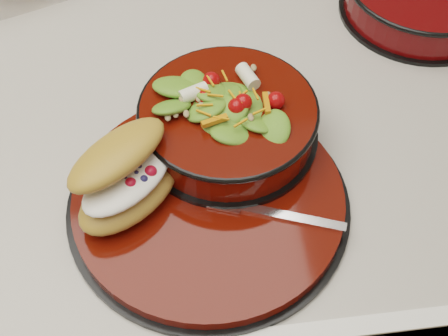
{
  "coord_description": "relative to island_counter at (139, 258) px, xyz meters",
  "views": [
    {
      "loc": [
        0.09,
        -0.59,
        1.48
      ],
      "look_at": [
        0.14,
        -0.18,
        0.94
      ],
      "focal_mm": 50.0,
      "sensor_mm": 36.0,
      "label": 1
    }
  ],
  "objects": [
    {
      "name": "island_counter",
      "position": [
        0.0,
        0.0,
        0.0
      ],
      "size": [
        1.24,
        0.74,
        0.9
      ],
      "color": "white",
      "rests_on": "ground"
    },
    {
      "name": "dinner_plate",
      "position": [
        0.12,
        -0.2,
        0.46
      ],
      "size": [
        0.32,
        0.32,
        0.02
      ],
      "rotation": [
        0.0,
        0.0,
        0.25
      ],
      "color": "black",
      "rests_on": "island_counter"
    },
    {
      "name": "salad_bowl",
      "position": [
        0.15,
        -0.11,
        0.5
      ],
      "size": [
        0.21,
        0.21,
        0.09
      ],
      "rotation": [
        0.0,
        0.0,
        -0.31
      ],
      "color": "black",
      "rests_on": "dinner_plate"
    },
    {
      "name": "croissant",
      "position": [
        0.03,
        -0.19,
        0.5
      ],
      "size": [
        0.14,
        0.15,
        0.08
      ],
      "rotation": [
        0.0,
        0.0,
        0.73
      ],
      "color": "#AF7935",
      "rests_on": "dinner_plate"
    },
    {
      "name": "fork",
      "position": [
        0.18,
        -0.23,
        0.47
      ],
      "size": [
        0.15,
        0.07,
        0.0
      ],
      "rotation": [
        0.0,
        0.0,
        1.21
      ],
      "color": "silver",
      "rests_on": "dinner_plate"
    }
  ]
}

